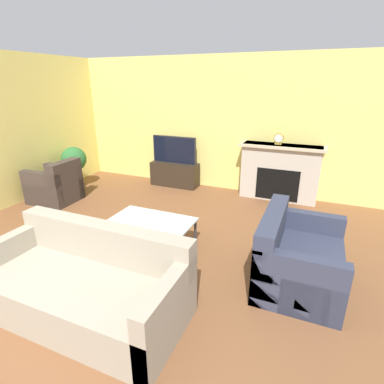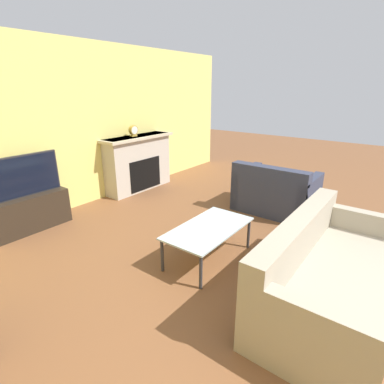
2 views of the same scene
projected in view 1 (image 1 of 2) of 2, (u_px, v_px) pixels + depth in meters
The scene contains 10 objects.
wall_back at pixel (207, 124), 6.28m from camera, with size 8.86×0.06×2.70m.
fireplace at pixel (280, 171), 5.78m from camera, with size 1.56×0.42×1.08m.
tv_stand at pixel (175, 174), 6.64m from camera, with size 1.06×0.36×0.52m.
tv at pixel (174, 150), 6.45m from camera, with size 1.00×0.06×0.58m.
couch_sectional at pixel (86, 286), 2.97m from camera, with size 2.04×0.95×0.82m.
couch_loveseat at pixel (296, 259), 3.40m from camera, with size 0.89×1.23×0.82m.
armchair_by_window at pixel (55, 187), 5.73m from camera, with size 0.86×0.75×0.82m.
coffee_table at pixel (152, 222), 4.10m from camera, with size 1.14×0.61×0.42m.
potted_plant at pixel (74, 162), 6.42m from camera, with size 0.52×0.52×0.90m.
mantel_clock at pixel (279, 139), 5.60m from camera, with size 0.18×0.07×0.21m.
Camera 1 is at (2.21, -1.00, 2.19)m, focal length 28.00 mm.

